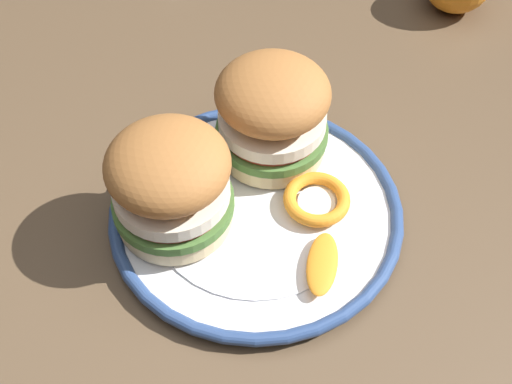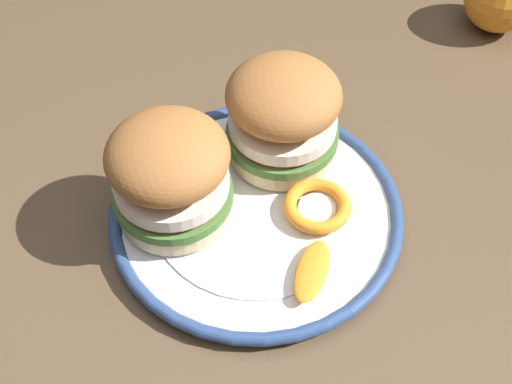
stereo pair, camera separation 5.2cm
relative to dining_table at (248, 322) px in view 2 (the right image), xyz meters
name	(u,v)px [view 2 (the right image)]	position (x,y,z in m)	size (l,w,h in m)	color
dining_table	(248,322)	(0.00, 0.00, 0.00)	(1.32, 1.00, 0.77)	brown
dinner_plate	(256,212)	(0.06, -0.01, 0.11)	(0.27, 0.27, 0.02)	white
sandwich_half_left	(170,173)	(0.06, 0.06, 0.17)	(0.15, 0.15, 0.10)	beige
sandwich_half_right	(283,114)	(0.12, -0.04, 0.17)	(0.15, 0.15, 0.10)	beige
orange_peel_curled	(317,206)	(0.05, -0.07, 0.12)	(0.09, 0.09, 0.01)	orange
orange_peel_strip_long	(312,271)	(-0.02, -0.05, 0.12)	(0.07, 0.05, 0.01)	orange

